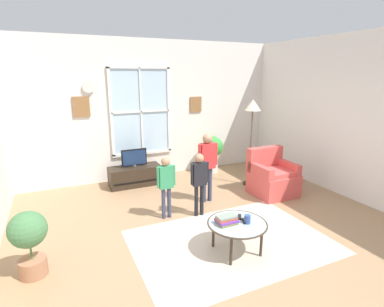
{
  "coord_description": "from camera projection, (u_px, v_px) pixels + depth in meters",
  "views": [
    {
      "loc": [
        -2.0,
        -3.36,
        2.25
      ],
      "look_at": [
        -0.16,
        0.64,
        1.08
      ],
      "focal_mm": 28.18,
      "sensor_mm": 36.0,
      "label": 1
    }
  ],
  "objects": [
    {
      "name": "floor_lamp",
      "position": [
        252.0,
        114.0,
        5.97
      ],
      "size": [
        0.32,
        0.32,
        1.77
      ],
      "color": "black",
      "rests_on": "ground_plane"
    },
    {
      "name": "back_wall",
      "position": [
        153.0,
        110.0,
        6.62
      ],
      "size": [
        5.71,
        0.17,
        2.97
      ],
      "color": "silver",
      "rests_on": "ground_plane"
    },
    {
      "name": "remote_near_books",
      "position": [
        244.0,
        221.0,
        3.87
      ],
      "size": [
        0.08,
        0.15,
        0.02
      ],
      "primitive_type": "cube",
      "rotation": [
        0.0,
        0.0,
        -0.34
      ],
      "color": "black",
      "rests_on": "coffee_table"
    },
    {
      "name": "armchair",
      "position": [
        272.0,
        178.0,
        5.76
      ],
      "size": [
        0.76,
        0.74,
        0.87
      ],
      "color": "#D14C47",
      "rests_on": "ground_plane"
    },
    {
      "name": "person_green_shirt",
      "position": [
        166.0,
        180.0,
        4.71
      ],
      "size": [
        0.31,
        0.14,
        1.01
      ],
      "color": "#333851",
      "rests_on": "ground_plane"
    },
    {
      "name": "coffee_table",
      "position": [
        237.0,
        225.0,
        3.85
      ],
      "size": [
        0.77,
        0.77,
        0.41
      ],
      "color": "#99B2B7",
      "rests_on": "ground_plane"
    },
    {
      "name": "remote_near_cup",
      "position": [
        240.0,
        217.0,
        3.98
      ],
      "size": [
        0.11,
        0.14,
        0.02
      ],
      "primitive_type": "cube",
      "rotation": [
        0.0,
        0.0,
        -0.57
      ],
      "color": "black",
      "rests_on": "coffee_table"
    },
    {
      "name": "ground_plane",
      "position": [
        221.0,
        236.0,
        4.34
      ],
      "size": [
        6.31,
        6.56,
        0.02
      ],
      "primitive_type": "cube",
      "color": "#9E7A56"
    },
    {
      "name": "book_stack",
      "position": [
        226.0,
        220.0,
        3.82
      ],
      "size": [
        0.26,
        0.2,
        0.11
      ],
      "color": "olive",
      "rests_on": "coffee_table"
    },
    {
      "name": "side_wall_right",
      "position": [
        371.0,
        120.0,
        5.13
      ],
      "size": [
        0.12,
        5.96,
        2.97
      ],
      "color": "silver",
      "rests_on": "ground_plane"
    },
    {
      "name": "potted_plant_by_window",
      "position": [
        213.0,
        149.0,
        6.98
      ],
      "size": [
        0.48,
        0.48,
        0.86
      ],
      "color": "silver",
      "rests_on": "ground_plane"
    },
    {
      "name": "person_black_shirt",
      "position": [
        199.0,
        177.0,
        4.78
      ],
      "size": [
        0.31,
        0.14,
        1.05
      ],
      "color": "black",
      "rests_on": "ground_plane"
    },
    {
      "name": "person_red_shirt",
      "position": [
        207.0,
        160.0,
        5.3
      ],
      "size": [
        0.38,
        0.17,
        1.25
      ],
      "color": "#333851",
      "rests_on": "ground_plane"
    },
    {
      "name": "area_rug",
      "position": [
        231.0,
        242.0,
        4.16
      ],
      "size": [
        2.65,
        1.86,
        0.01
      ],
      "primitive_type": "cube",
      "color": "#C6B29E",
      "rests_on": "ground_plane"
    },
    {
      "name": "cup",
      "position": [
        247.0,
        219.0,
        3.82
      ],
      "size": [
        0.08,
        0.08,
        0.11
      ],
      "primitive_type": "cylinder",
      "color": "#334C8C",
      "rests_on": "coffee_table"
    },
    {
      "name": "potted_plant_corner",
      "position": [
        29.0,
        238.0,
        3.36
      ],
      "size": [
        0.41,
        0.41,
        0.79
      ],
      "color": "#9E6B4C",
      "rests_on": "ground_plane"
    },
    {
      "name": "tv_stand",
      "position": [
        135.0,
        176.0,
        6.26
      ],
      "size": [
        1.06,
        0.45,
        0.4
      ],
      "color": "#2D2319",
      "rests_on": "ground_plane"
    },
    {
      "name": "television",
      "position": [
        134.0,
        158.0,
        6.15
      ],
      "size": [
        0.51,
        0.08,
        0.37
      ],
      "color": "#4C4C4C",
      "rests_on": "tv_stand"
    }
  ]
}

